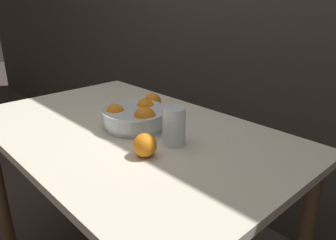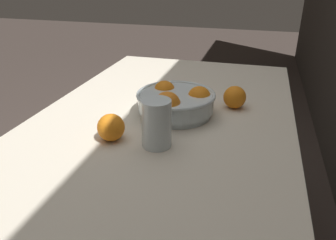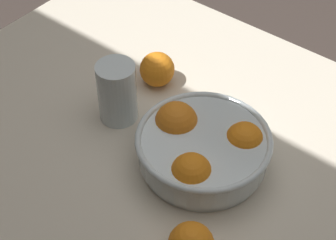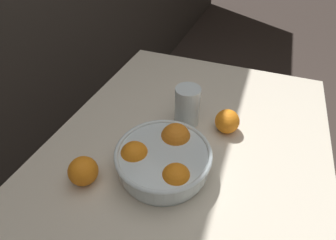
# 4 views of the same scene
# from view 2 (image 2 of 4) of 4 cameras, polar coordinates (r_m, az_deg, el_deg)

# --- Properties ---
(dining_table) EXTENTS (1.30, 0.81, 0.76)m
(dining_table) POSITION_cam_2_polar(r_m,az_deg,el_deg) (1.12, -0.23, -2.57)
(dining_table) COLOR beige
(dining_table) RESTS_ON ground_plane
(fruit_bowl) EXTENTS (0.25, 0.25, 0.10)m
(fruit_bowl) POSITION_cam_2_polar(r_m,az_deg,el_deg) (1.05, 1.39, 3.21)
(fruit_bowl) COLOR silver
(fruit_bowl) RESTS_ON dining_table
(juice_glass) EXTENTS (0.08, 0.08, 0.13)m
(juice_glass) POSITION_cam_2_polar(r_m,az_deg,el_deg) (0.86, -2.02, -1.09)
(juice_glass) COLOR #F4A314
(juice_glass) RESTS_ON dining_table
(orange_loose_near_bowl) EXTENTS (0.08, 0.08, 0.08)m
(orange_loose_near_bowl) POSITION_cam_2_polar(r_m,az_deg,el_deg) (1.12, 11.53, 3.92)
(orange_loose_near_bowl) COLOR orange
(orange_loose_near_bowl) RESTS_ON dining_table
(orange_loose_front) EXTENTS (0.08, 0.08, 0.08)m
(orange_loose_front) POSITION_cam_2_polar(r_m,az_deg,el_deg) (0.91, -9.90, -1.27)
(orange_loose_front) COLOR orange
(orange_loose_front) RESTS_ON dining_table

